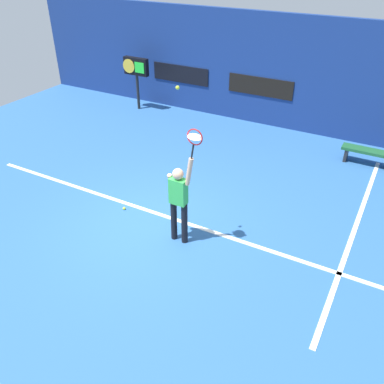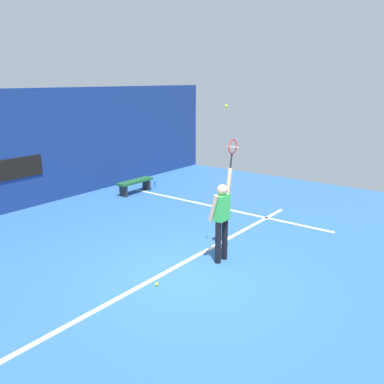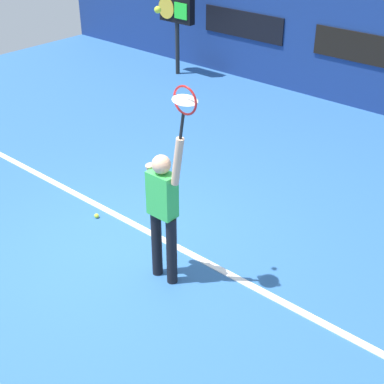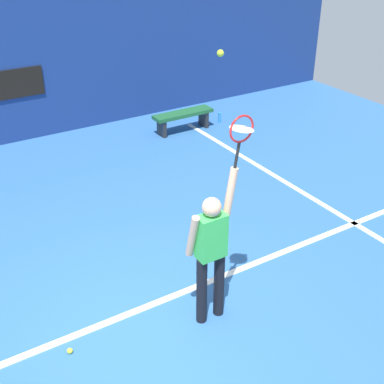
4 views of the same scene
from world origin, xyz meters
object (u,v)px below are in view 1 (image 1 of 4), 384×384
object	(u,v)px
tennis_racket	(194,139)
court_bench	(368,153)
tennis_ball	(177,88)
scoreboard_clock	(136,69)
spare_ball	(124,208)
tennis_player	(179,199)

from	to	relation	value
tennis_racket	court_bench	bearing A→B (deg)	65.10
tennis_ball	scoreboard_clock	world-z (taller)	tennis_ball
tennis_ball	spare_ball	bearing A→B (deg)	168.12
tennis_racket	scoreboard_clock	distance (m)	8.19
scoreboard_clock	spare_ball	xyz separation A→B (m)	(3.53, -5.60, -1.42)
court_bench	tennis_player	bearing A→B (deg)	-117.90
court_bench	spare_ball	bearing A→B (deg)	-131.94
tennis_racket	tennis_ball	distance (m)	0.93
tennis_racket	tennis_ball	world-z (taller)	tennis_ball
tennis_racket	court_bench	distance (m)	6.29
tennis_racket	tennis_ball	bearing A→B (deg)	-175.09
scoreboard_clock	court_bench	world-z (taller)	scoreboard_clock
tennis_racket	scoreboard_clock	size ratio (longest dim) A/B	0.34
tennis_player	tennis_ball	bearing A→B (deg)	-39.23
scoreboard_clock	court_bench	bearing A→B (deg)	-3.83
tennis_player	tennis_racket	distance (m)	1.42
tennis_ball	scoreboard_clock	size ratio (longest dim) A/B	0.04
court_bench	spare_ball	distance (m)	6.81
scoreboard_clock	tennis_ball	bearing A→B (deg)	-48.61
tennis_ball	spare_ball	xyz separation A→B (m)	(-1.73, 0.36, -3.23)
scoreboard_clock	spare_ball	world-z (taller)	scoreboard_clock
tennis_ball	tennis_player	bearing A→B (deg)	140.77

